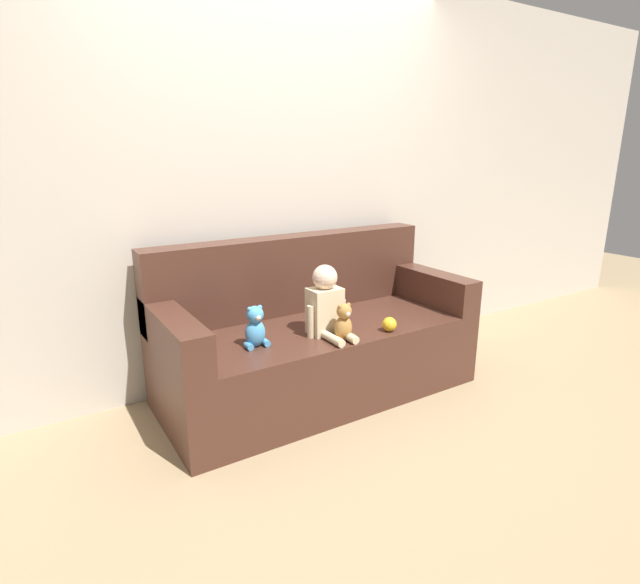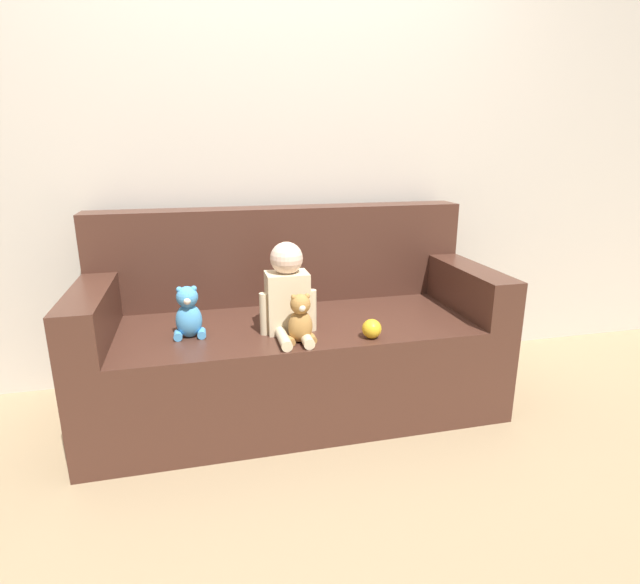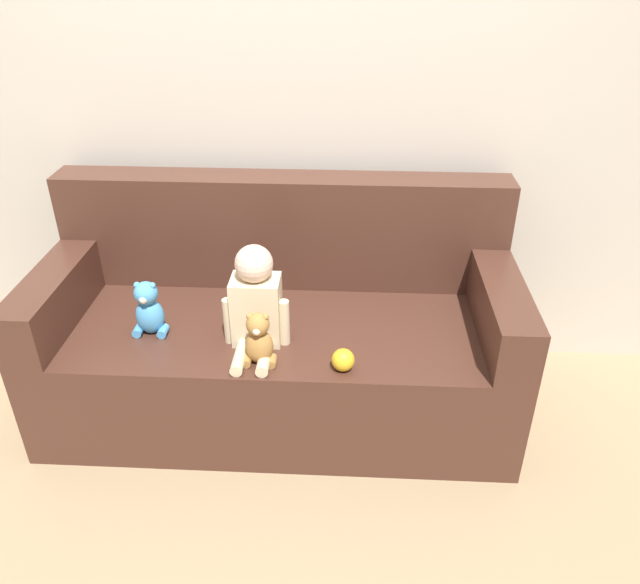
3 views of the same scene
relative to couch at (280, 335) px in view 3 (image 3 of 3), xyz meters
The scene contains 7 objects.
ground_plane 0.34m from the couch, 90.00° to the right, with size 12.00×12.00×0.00m, color #9E8460.
wall_back 1.06m from the couch, 90.00° to the left, with size 8.00×0.05×2.60m.
couch is the anchor object (origin of this frame).
person_baby 0.38m from the couch, 104.24° to the right, with size 0.25×0.32×0.40m.
teddy_bear_brown 0.43m from the couch, 94.59° to the right, with size 0.13×0.10×0.21m.
plush_toy_side 0.57m from the couch, 158.56° to the right, with size 0.13×0.11×0.23m.
toy_ball 0.51m from the couch, 54.40° to the right, with size 0.08×0.08×0.08m.
Camera 3 is at (0.29, -2.15, 1.85)m, focal length 35.00 mm.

